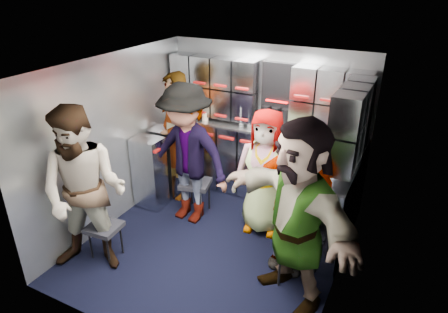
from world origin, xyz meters
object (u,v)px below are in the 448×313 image
at_px(jump_seat_mid_left, 195,185).
at_px(jump_seat_center, 269,195).
at_px(jump_seat_near_left, 104,229).
at_px(attendant_standing, 176,137).
at_px(attendant_arc_b, 187,155).
at_px(attendant_arc_a, 85,193).
at_px(jump_seat_mid_right, 295,225).
at_px(attendant_arc_d, 293,199).
at_px(jump_seat_near_right, 298,250).
at_px(attendant_arc_c, 265,172).
at_px(attendant_arc_e, 297,215).

height_order(jump_seat_mid_left, jump_seat_center, jump_seat_mid_left).
relative_size(jump_seat_near_left, attendant_standing, 0.23).
xyz_separation_m(jump_seat_mid_left, attendant_arc_b, (-0.00, -0.18, 0.51)).
distance_m(jump_seat_mid_left, attendant_arc_a, 1.59).
bearing_deg(jump_seat_mid_right, attendant_arc_d, -90.00).
bearing_deg(attendant_arc_d, attendant_arc_a, -147.25).
distance_m(jump_seat_near_right, attendant_arc_b, 1.78).
xyz_separation_m(jump_seat_near_left, jump_seat_mid_right, (1.87, 0.98, 0.04)).
bearing_deg(jump_seat_near_left, attendant_standing, 91.49).
bearing_deg(jump_seat_center, attendant_standing, 178.18).
distance_m(jump_seat_near_left, attendant_arc_d, 2.09).
relative_size(jump_seat_mid_left, attendant_arc_c, 0.29).
xyz_separation_m(jump_seat_mid_left, jump_seat_near_right, (1.62, -0.71, 0.02)).
bearing_deg(attendant_arc_d, attendant_arc_c, 139.76).
bearing_deg(attendant_arc_e, attendant_standing, -176.97).
xyz_separation_m(attendant_arc_c, attendant_arc_e, (0.68, -0.94, 0.16)).
height_order(attendant_arc_c, attendant_arc_d, attendant_arc_d).
bearing_deg(jump_seat_mid_right, attendant_arc_e, -74.22).
xyz_separation_m(jump_seat_mid_right, jump_seat_near_right, (0.17, -0.42, 0.00)).
bearing_deg(attendant_arc_e, jump_seat_center, 153.46).
xyz_separation_m(jump_seat_near_left, attendant_arc_d, (1.87, 0.80, 0.47)).
distance_m(jump_seat_center, attendant_standing, 1.49).
distance_m(attendant_arc_a, attendant_arc_e, 2.11).
distance_m(jump_seat_near_left, jump_seat_near_right, 2.11).
relative_size(jump_seat_near_left, attendant_arc_c, 0.26).
distance_m(attendant_arc_a, attendant_arc_d, 2.11).
xyz_separation_m(jump_seat_mid_right, attendant_standing, (-1.91, 0.56, 0.48)).
distance_m(attendant_arc_a, attendant_arc_b, 1.33).
relative_size(attendant_arc_c, attendant_arc_d, 0.94).
relative_size(jump_seat_mid_left, attendant_standing, 0.25).
bearing_deg(jump_seat_near_left, attendant_arc_e, 10.51).
distance_m(jump_seat_mid_right, attendant_arc_b, 1.54).
bearing_deg(jump_seat_near_left, jump_seat_near_right, 15.31).
relative_size(jump_seat_center, attendant_arc_a, 0.24).
height_order(jump_seat_near_left, attendant_standing, attendant_standing).
distance_m(jump_seat_mid_left, jump_seat_mid_right, 1.48).
bearing_deg(attendant_arc_a, attendant_arc_e, -6.14).
relative_size(attendant_arc_b, attendant_arc_e, 0.96).
height_order(jump_seat_near_left, jump_seat_near_right, jump_seat_near_right).
bearing_deg(attendant_arc_b, jump_seat_mid_right, -0.91).
relative_size(jump_seat_near_left, attendant_arc_d, 0.25).
relative_size(attendant_arc_b, attendant_arc_c, 1.15).
distance_m(jump_seat_mid_left, attendant_arc_e, 1.93).
height_order(jump_seat_near_right, attendant_standing, attendant_standing).
height_order(jump_seat_near_right, attendant_arc_c, attendant_arc_c).
distance_m(jump_seat_near_left, jump_seat_mid_right, 2.11).
bearing_deg(jump_seat_near_right, jump_seat_center, 125.92).
relative_size(attendant_standing, attendant_arc_b, 0.99).
relative_size(jump_seat_mid_right, attendant_arc_d, 0.30).
bearing_deg(jump_seat_center, jump_seat_near_right, -54.08).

